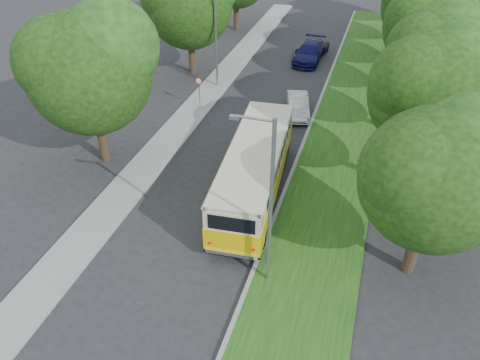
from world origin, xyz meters
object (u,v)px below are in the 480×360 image
(car_white, at_px, (298,106))
(car_blue, at_px, (309,52))
(vintage_bus, at_px, (254,172))
(car_grey, at_px, (311,49))
(lamppost_far, at_px, (215,35))
(lamppost_near, at_px, (269,201))
(car_silver, at_px, (273,120))

(car_white, height_order, car_blue, car_blue)
(vintage_bus, distance_m, car_blue, 20.43)
(vintage_bus, distance_m, car_grey, 21.68)
(lamppost_far, distance_m, car_blue, 10.21)
(lamppost_far, relative_size, vintage_bus, 0.71)
(car_blue, bearing_deg, lamppost_near, -81.73)
(vintage_bus, xyz_separation_m, car_grey, (-0.85, 21.64, -0.92))
(lamppost_far, distance_m, car_white, 8.35)
(vintage_bus, xyz_separation_m, car_blue, (-0.77, 20.40, -0.80))
(vintage_bus, distance_m, car_white, 10.17)
(car_blue, height_order, car_grey, car_blue)
(lamppost_far, height_order, vintage_bus, lamppost_far)
(vintage_bus, distance_m, car_silver, 7.73)
(car_blue, bearing_deg, car_white, -82.02)
(car_silver, height_order, car_blue, car_blue)
(car_white, bearing_deg, car_grey, 80.33)
(car_white, distance_m, car_blue, 10.33)
(vintage_bus, relative_size, car_white, 2.64)
(lamppost_near, xyz_separation_m, vintage_bus, (-2.13, 5.65, -2.80))
(vintage_bus, xyz_separation_m, car_white, (0.32, 10.12, -0.91))
(car_white, relative_size, car_blue, 0.76)
(lamppost_near, relative_size, vintage_bus, 0.76)
(lamppost_near, height_order, car_grey, lamppost_near)
(car_silver, distance_m, car_white, 2.76)
(car_grey, bearing_deg, vintage_bus, -77.16)
(vintage_bus, relative_size, car_grey, 2.27)
(vintage_bus, height_order, car_blue, vintage_bus)
(lamppost_far, distance_m, car_silver, 8.63)
(lamppost_near, relative_size, lamppost_far, 1.07)
(lamppost_far, height_order, car_blue, lamppost_far)
(lamppost_near, xyz_separation_m, car_white, (-1.81, 15.77, -3.71))
(car_blue, bearing_deg, car_grey, 95.57)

